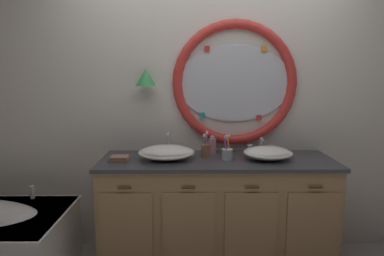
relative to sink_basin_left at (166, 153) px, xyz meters
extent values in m
cube|color=silver|center=(0.37, 0.37, 0.35)|extent=(6.40, 0.08, 2.60)
ellipsoid|color=silver|center=(0.57, 0.32, 0.54)|extent=(0.99, 0.02, 0.66)
torus|color=red|center=(0.57, 0.31, 0.54)|extent=(1.07, 0.08, 1.07)
cube|color=#2866B7|center=(1.07, 0.31, 0.57)|extent=(0.05, 0.01, 0.05)
cube|color=orange|center=(0.82, 0.31, 0.83)|extent=(0.05, 0.01, 0.05)
cube|color=red|center=(0.33, 0.31, 0.83)|extent=(0.05, 0.01, 0.05)
cube|color=orange|center=(0.08, 0.31, 0.53)|extent=(0.05, 0.01, 0.05)
cube|color=teal|center=(0.30, 0.31, 0.26)|extent=(0.05, 0.01, 0.05)
cube|color=red|center=(0.79, 0.31, 0.24)|extent=(0.05, 0.01, 0.05)
cylinder|color=#4C3823|center=(-0.18, 0.29, 0.61)|extent=(0.02, 0.09, 0.02)
cone|color=green|center=(-0.18, 0.24, 0.59)|extent=(0.17, 0.17, 0.14)
cube|color=tan|center=(0.40, 0.03, -0.52)|extent=(1.83, 0.61, 0.86)
cube|color=#38383D|center=(0.40, 0.03, -0.07)|extent=(1.87, 0.65, 0.03)
cube|color=#38383D|center=(0.40, 0.32, -0.15)|extent=(1.83, 0.02, 0.11)
cube|color=tan|center=(-0.28, -0.28, -0.56)|extent=(0.38, 0.02, 0.65)
cylinder|color=#422D1E|center=(-0.28, -0.30, -0.19)|extent=(0.10, 0.01, 0.01)
cube|color=tan|center=(0.17, -0.28, -0.56)|extent=(0.38, 0.02, 0.65)
cylinder|color=#422D1E|center=(0.17, -0.30, -0.19)|extent=(0.10, 0.01, 0.01)
cube|color=tan|center=(0.63, -0.28, -0.56)|extent=(0.38, 0.02, 0.65)
cylinder|color=#422D1E|center=(0.63, -0.30, -0.19)|extent=(0.10, 0.01, 0.01)
cube|color=tan|center=(1.09, -0.28, -0.56)|extent=(0.38, 0.02, 0.65)
cylinder|color=#422D1E|center=(1.09, -0.30, -0.19)|extent=(0.10, 0.01, 0.01)
cylinder|color=silver|center=(-1.14, 0.12, -0.37)|extent=(0.04, 0.04, 0.11)
ellipsoid|color=white|center=(0.00, 0.00, 0.00)|extent=(0.42, 0.30, 0.12)
torus|color=white|center=(0.00, 0.00, 0.00)|extent=(0.44, 0.44, 0.02)
cylinder|color=silver|center=(0.00, 0.00, 0.00)|extent=(0.03, 0.03, 0.01)
ellipsoid|color=white|center=(0.81, 0.00, -0.01)|extent=(0.37, 0.29, 0.11)
torus|color=white|center=(0.81, 0.00, 0.00)|extent=(0.39, 0.39, 0.02)
cylinder|color=silver|center=(0.81, 0.00, 0.00)|extent=(0.03, 0.03, 0.01)
cylinder|color=silver|center=(0.00, 0.26, -0.05)|extent=(0.05, 0.05, 0.02)
cylinder|color=silver|center=(0.00, 0.26, 0.04)|extent=(0.02, 0.02, 0.15)
sphere|color=silver|center=(0.00, 0.26, 0.11)|extent=(0.03, 0.03, 0.03)
cylinder|color=silver|center=(0.00, 0.21, 0.11)|extent=(0.02, 0.11, 0.02)
cylinder|color=silver|center=(-0.08, 0.26, -0.03)|extent=(0.04, 0.04, 0.06)
cylinder|color=silver|center=(0.08, 0.26, -0.03)|extent=(0.04, 0.04, 0.06)
cube|color=silver|center=(-0.08, 0.26, 0.01)|extent=(0.05, 0.01, 0.01)
cube|color=silver|center=(0.08, 0.26, 0.01)|extent=(0.05, 0.01, 0.01)
cylinder|color=silver|center=(0.81, 0.26, -0.05)|extent=(0.05, 0.05, 0.02)
cylinder|color=silver|center=(0.81, 0.26, 0.01)|extent=(0.02, 0.02, 0.10)
sphere|color=silver|center=(0.81, 0.26, 0.06)|extent=(0.03, 0.03, 0.03)
cylinder|color=silver|center=(0.81, 0.21, 0.06)|extent=(0.02, 0.09, 0.02)
cylinder|color=silver|center=(0.71, 0.26, -0.03)|extent=(0.04, 0.04, 0.06)
cylinder|color=silver|center=(0.90, 0.26, -0.03)|extent=(0.04, 0.04, 0.06)
cube|color=silver|center=(0.71, 0.26, 0.01)|extent=(0.05, 0.01, 0.01)
cube|color=silver|center=(0.90, 0.26, 0.01)|extent=(0.05, 0.01, 0.01)
cylinder|color=#996647|center=(0.31, 0.09, -0.01)|extent=(0.08, 0.08, 0.10)
torus|color=#996647|center=(0.31, 0.09, 0.04)|extent=(0.08, 0.08, 0.01)
cylinder|color=pink|center=(0.33, 0.09, 0.04)|extent=(0.01, 0.01, 0.18)
cube|color=white|center=(0.33, 0.09, 0.15)|extent=(0.02, 0.02, 0.02)
cylinder|color=purple|center=(0.31, 0.10, 0.03)|extent=(0.03, 0.02, 0.16)
cube|color=white|center=(0.31, 0.10, 0.12)|extent=(0.02, 0.02, 0.02)
cylinder|color=green|center=(0.30, 0.07, 0.03)|extent=(0.02, 0.03, 0.16)
cube|color=white|center=(0.30, 0.07, 0.12)|extent=(0.02, 0.02, 0.03)
cylinder|color=silver|center=(0.48, 0.00, -0.02)|extent=(0.08, 0.08, 0.08)
torus|color=silver|center=(0.48, 0.00, 0.02)|extent=(0.09, 0.09, 0.01)
cylinder|color=yellow|center=(0.49, 0.01, 0.04)|extent=(0.04, 0.03, 0.17)
cube|color=white|center=(0.49, 0.01, 0.14)|extent=(0.02, 0.02, 0.03)
cylinder|color=purple|center=(0.47, 0.02, 0.03)|extent=(0.04, 0.02, 0.15)
cube|color=white|center=(0.47, 0.02, 0.12)|extent=(0.02, 0.02, 0.03)
cylinder|color=purple|center=(0.48, 0.00, 0.04)|extent=(0.04, 0.03, 0.16)
cube|color=white|center=(0.48, 0.00, 0.13)|extent=(0.03, 0.02, 0.03)
cylinder|color=pink|center=(0.38, 0.23, 0.00)|extent=(0.06, 0.06, 0.13)
cylinder|color=silver|center=(0.38, 0.23, 0.08)|extent=(0.04, 0.04, 0.02)
cylinder|color=silver|center=(0.38, 0.22, 0.09)|extent=(0.01, 0.04, 0.01)
cube|color=#936B56|center=(-0.37, -0.02, -0.05)|extent=(0.15, 0.14, 0.02)
cube|color=#936B56|center=(-0.37, -0.02, -0.03)|extent=(0.14, 0.13, 0.02)
camera|label=1|loc=(0.18, -2.65, 0.62)|focal=32.09mm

